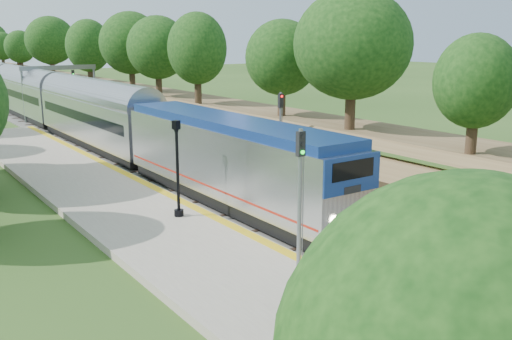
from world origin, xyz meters
TOP-DOWN VIEW (x-y plane):
  - ground at (0.00, 0.00)m, footprint 320.00×320.00m
  - trackbed at (2.00, 60.00)m, footprint 9.50×170.00m
  - platform at (-5.20, 16.00)m, footprint 6.40×68.00m
  - yellow_stripe at (-2.35, 16.00)m, footprint 0.55×68.00m
  - embankment at (10.35, 60.00)m, footprint 10.64×170.00m
  - signal_gantry at (2.47, 54.99)m, footprint 8.40×0.38m
  - train at (0.00, 69.31)m, footprint 3.22×128.85m
  - lamppost_mid at (-3.43, 1.10)m, footprint 0.42×0.42m
  - lamppost_far at (-3.73, 14.56)m, footprint 0.49×0.49m
  - signal_platform at (-2.90, 5.91)m, footprint 0.33×0.26m
  - signal_farside at (6.20, 19.03)m, footprint 0.31×0.25m

SIDE VIEW (x-z plane):
  - ground at x=0.00m, z-range 0.00..0.00m
  - trackbed at x=2.00m, z-range -0.07..0.21m
  - platform at x=-5.20m, z-range 0.00..0.38m
  - yellow_stripe at x=-2.35m, z-range 0.38..0.39m
  - embankment at x=10.35m, z-range -3.89..7.80m
  - lamppost_mid at x=-3.43m, z-range 0.15..4.44m
  - train at x=0.00m, z-range 0.04..4.77m
  - lamppost_far at x=-3.73m, z-range 0.12..5.05m
  - signal_farside at x=6.20m, z-range 0.75..6.44m
  - signal_platform at x=-2.90m, z-range 1.02..6.59m
  - signal_gantry at x=2.47m, z-range 1.72..7.92m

